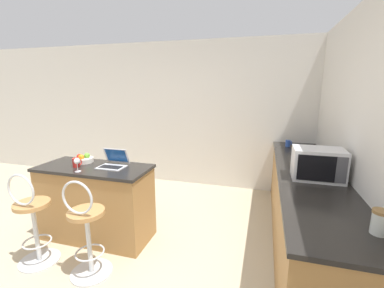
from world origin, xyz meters
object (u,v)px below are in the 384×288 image
object	(u,v)px
toaster	(308,158)
wine_glass_tall	(77,162)
bar_stool_far	(87,231)
laptop	(114,162)
mug_blue	(288,143)
mug_red	(76,163)
bar_stool_near	(33,222)
microwave	(318,164)
fruit_bowl	(83,159)
storage_jar	(380,222)

from	to	relation	value
toaster	wine_glass_tall	distance (m)	2.63
bar_stool_far	laptop	xyz separation A→B (m)	(-0.10, 0.67, 0.48)
mug_blue	wine_glass_tall	world-z (taller)	wine_glass_tall
mug_red	wine_glass_tall	distance (m)	0.20
bar_stool_near	bar_stool_far	xyz separation A→B (m)	(0.64, 0.00, 0.00)
mug_red	microwave	bearing A→B (deg)	7.28
toaster	fruit_bowl	bearing A→B (deg)	-166.39
microwave	storage_jar	distance (m)	1.00
laptop	mug_red	distance (m)	0.42
microwave	storage_jar	size ratio (longest dim) A/B	2.97
mug_blue	fruit_bowl	bearing A→B (deg)	-147.01
laptop	microwave	distance (m)	2.21
laptop	wine_glass_tall	world-z (taller)	laptop
laptop	toaster	world-z (taller)	laptop
bar_stool_far	wine_glass_tall	distance (m)	0.76
laptop	mug_red	xyz separation A→B (m)	(-0.40, -0.14, 0.00)
bar_stool_near	mug_blue	xyz separation A→B (m)	(2.58, 2.32, 0.48)
bar_stool_far	wine_glass_tall	world-z (taller)	wine_glass_tall
bar_stool_near	fruit_bowl	world-z (taller)	fruit_bowl
bar_stool_near	mug_blue	world-z (taller)	bar_stool_near
laptop	mug_red	size ratio (longest dim) A/B	2.91
toaster	wine_glass_tall	bearing A→B (deg)	-158.69
bar_stool_far	toaster	bearing A→B (deg)	32.91
bar_stool_near	microwave	xyz separation A→B (m)	(2.74, 0.86, 0.59)
toaster	mug_blue	distance (m)	0.99
mug_blue	fruit_bowl	size ratio (longest dim) A/B	0.42
mug_red	mug_blue	bearing A→B (deg)	36.34
bar_stool_near	mug_red	size ratio (longest dim) A/B	9.64
laptop	microwave	xyz separation A→B (m)	(2.20, 0.19, 0.10)
mug_blue	wine_glass_tall	xyz separation A→B (m)	(-2.30, -1.93, 0.06)
bar_stool_far	fruit_bowl	size ratio (longest dim) A/B	4.29
mug_red	fruit_bowl	distance (m)	0.19
mug_blue	bar_stool_near	bearing A→B (deg)	-138.01
bar_stool_near	wine_glass_tall	size ratio (longest dim) A/B	6.61
laptop	storage_jar	xyz separation A→B (m)	(2.39, -0.79, 0.03)
mug_blue	laptop	bearing A→B (deg)	-140.91
wine_glass_tall	storage_jar	bearing A→B (deg)	-10.79
mug_blue	toaster	bearing A→B (deg)	-81.81
mug_red	fruit_bowl	world-z (taller)	fruit_bowl
bar_stool_near	wine_glass_tall	world-z (taller)	wine_glass_tall
bar_stool_far	mug_blue	size ratio (longest dim) A/B	10.12
bar_stool_far	mug_blue	world-z (taller)	bar_stool_far
mug_red	fruit_bowl	xyz separation A→B (m)	(-0.05, 0.18, -0.01)
laptop	wine_glass_tall	xyz separation A→B (m)	(-0.27, -0.28, 0.06)
bar_stool_far	fruit_bowl	world-z (taller)	fruit_bowl
toaster	laptop	bearing A→B (deg)	-162.75
fruit_bowl	microwave	bearing A→B (deg)	3.31
toaster	fruit_bowl	xyz separation A→B (m)	(-2.62, -0.64, -0.05)
bar_stool_near	mug_blue	size ratio (longest dim) A/B	10.12
toaster	storage_jar	distance (m)	1.48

